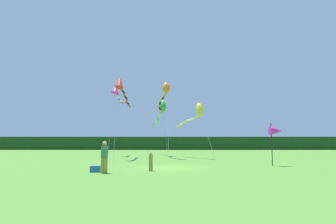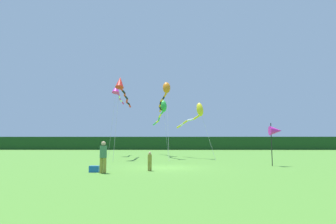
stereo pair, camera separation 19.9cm
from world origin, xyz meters
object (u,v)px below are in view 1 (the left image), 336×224
kite_red (121,86)px  kite_yellow (197,112)px  banner_flag_pole (276,131)px  person_adult (104,155)px  kite_magenta (116,90)px  kite_green (162,109)px  person_child (151,160)px  cooler_box (95,169)px  kite_orange (165,92)px

kite_red → kite_yellow: size_ratio=1.31×
banner_flag_pole → person_adult: bearing=-157.0°
kite_magenta → kite_yellow: 11.84m
person_adult → kite_green: bearing=82.3°
person_adult → kite_yellow: kite_yellow is taller
person_child → cooler_box: size_ratio=2.07×
banner_flag_pole → kite_red: 16.11m
banner_flag_pole → kite_yellow: kite_yellow is taller
person_adult → kite_magenta: kite_magenta is taller
kite_red → kite_yellow: (8.11, 1.65, -2.65)m
kite_green → kite_yellow: bearing=-54.7°
cooler_box → kite_red: (-0.78, 12.27, 7.49)m
cooler_box → kite_red: size_ratio=0.06×
person_adult → kite_red: size_ratio=0.20×
kite_magenta → banner_flag_pole: bearing=-44.6°
kite_yellow → kite_green: bearing=125.3°
person_child → banner_flag_pole: size_ratio=0.37×
kite_green → person_child: bearing=-90.4°
person_child → kite_magenta: (-5.85, 18.45, 7.82)m
person_adult → cooler_box: bearing=140.2°
kite_yellow → person_adult: bearing=-114.9°
banner_flag_pole → kite_red: size_ratio=0.36×
kite_green → kite_red: 8.52m
person_adult → person_child: (2.56, 1.33, -0.36)m
cooler_box → banner_flag_pole: 13.34m
kite_magenta → kite_orange: bearing=-37.6°
cooler_box → banner_flag_pole: bearing=19.8°
person_child → banner_flag_pole: (9.14, 3.64, 1.93)m
person_adult → person_child: size_ratio=1.55×
kite_orange → kite_magenta: kite_magenta is taller
person_child → kite_green: (0.14, 18.76, 5.44)m
cooler_box → kite_magenta: bearing=97.8°
kite_magenta → kite_red: bearing=-75.0°
person_child → kite_yellow: size_ratio=0.17×
cooler_box → kite_magenta: kite_magenta is taller
person_adult → kite_magenta: bearing=99.4°
kite_orange → kite_yellow: size_ratio=1.46×
person_child → kite_orange: (0.62, 13.46, 6.71)m
person_adult → banner_flag_pole: bearing=23.0°
kite_green → kite_orange: bearing=-84.8°
kite_magenta → kite_green: bearing=2.9°
banner_flag_pole → kite_magenta: bearing=135.4°
person_adult → kite_green: kite_green is taller
kite_orange → kite_yellow: kite_orange is taller
banner_flag_pole → kite_orange: (-8.52, 9.82, 4.77)m
kite_green → kite_red: size_ratio=1.02×
kite_orange → banner_flag_pole: bearing=-49.0°
person_adult → person_child: bearing=27.4°
cooler_box → kite_green: bearing=80.3°
banner_flag_pole → kite_magenta: size_ratio=0.34×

